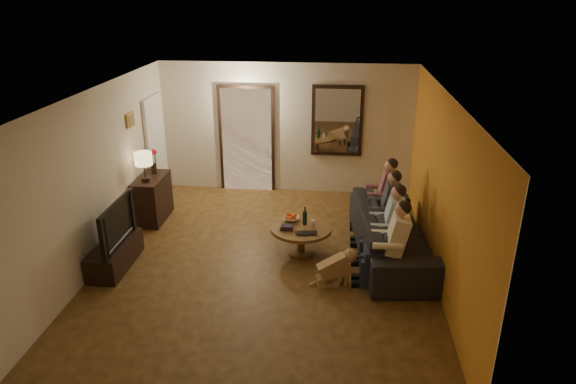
# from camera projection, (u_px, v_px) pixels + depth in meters

# --- Properties ---
(floor) EXTENTS (5.00, 6.00, 0.01)m
(floor) POSITION_uv_depth(u_px,v_px,m) (267.00, 262.00, 7.91)
(floor) COLOR #462A12
(floor) RESTS_ON ground
(ceiling) EXTENTS (5.00, 6.00, 0.01)m
(ceiling) POSITION_uv_depth(u_px,v_px,m) (264.00, 93.00, 6.93)
(ceiling) COLOR white
(ceiling) RESTS_ON back_wall
(back_wall) EXTENTS (5.00, 0.02, 2.60)m
(back_wall) POSITION_uv_depth(u_px,v_px,m) (286.00, 129.00, 10.19)
(back_wall) COLOR beige
(back_wall) RESTS_ON floor
(front_wall) EXTENTS (5.00, 0.02, 2.60)m
(front_wall) POSITION_uv_depth(u_px,v_px,m) (219.00, 301.00, 4.65)
(front_wall) COLOR beige
(front_wall) RESTS_ON floor
(left_wall) EXTENTS (0.02, 6.00, 2.60)m
(left_wall) POSITION_uv_depth(u_px,v_px,m) (100.00, 177.00, 7.65)
(left_wall) COLOR beige
(left_wall) RESTS_ON floor
(right_wall) EXTENTS (0.02, 6.00, 2.60)m
(right_wall) POSITION_uv_depth(u_px,v_px,m) (442.00, 189.00, 7.19)
(right_wall) COLOR beige
(right_wall) RESTS_ON floor
(orange_accent) EXTENTS (0.01, 6.00, 2.60)m
(orange_accent) POSITION_uv_depth(u_px,v_px,m) (441.00, 189.00, 7.19)
(orange_accent) COLOR #C77422
(orange_accent) RESTS_ON right_wall
(kitchen_doorway) EXTENTS (1.00, 0.06, 2.10)m
(kitchen_doorway) POSITION_uv_depth(u_px,v_px,m) (247.00, 140.00, 10.34)
(kitchen_doorway) COLOR #FFE0A5
(kitchen_doorway) RESTS_ON floor
(door_trim) EXTENTS (1.12, 0.04, 2.22)m
(door_trim) POSITION_uv_depth(u_px,v_px,m) (247.00, 140.00, 10.33)
(door_trim) COLOR black
(door_trim) RESTS_ON floor
(fridge_glimpse) EXTENTS (0.45, 0.03, 1.70)m
(fridge_glimpse) POSITION_uv_depth(u_px,v_px,m) (259.00, 148.00, 10.37)
(fridge_glimpse) COLOR silver
(fridge_glimpse) RESTS_ON floor
(mirror_frame) EXTENTS (1.00, 0.05, 1.40)m
(mirror_frame) POSITION_uv_depth(u_px,v_px,m) (337.00, 121.00, 9.98)
(mirror_frame) COLOR black
(mirror_frame) RESTS_ON back_wall
(mirror_glass) EXTENTS (0.86, 0.02, 1.26)m
(mirror_glass) POSITION_uv_depth(u_px,v_px,m) (337.00, 121.00, 9.96)
(mirror_glass) COLOR white
(mirror_glass) RESTS_ON back_wall
(white_door) EXTENTS (0.06, 0.85, 2.04)m
(white_door) POSITION_uv_depth(u_px,v_px,m) (156.00, 149.00, 9.87)
(white_door) COLOR white
(white_door) RESTS_ON floor
(framed_art) EXTENTS (0.03, 0.28, 0.24)m
(framed_art) POSITION_uv_depth(u_px,v_px,m) (130.00, 120.00, 8.64)
(framed_art) COLOR #B28C33
(framed_art) RESTS_ON left_wall
(art_canvas) EXTENTS (0.01, 0.22, 0.18)m
(art_canvas) POSITION_uv_depth(u_px,v_px,m) (131.00, 120.00, 8.64)
(art_canvas) COLOR brown
(art_canvas) RESTS_ON left_wall
(dresser) EXTENTS (0.45, 0.91, 0.81)m
(dresser) POSITION_uv_depth(u_px,v_px,m) (152.00, 198.00, 9.20)
(dresser) COLOR black
(dresser) RESTS_ON floor
(table_lamp) EXTENTS (0.30, 0.30, 0.54)m
(table_lamp) POSITION_uv_depth(u_px,v_px,m) (144.00, 167.00, 8.74)
(table_lamp) COLOR beige
(table_lamp) RESTS_ON dresser
(flower_vase) EXTENTS (0.14, 0.14, 0.44)m
(flower_vase) POSITION_uv_depth(u_px,v_px,m) (153.00, 162.00, 9.17)
(flower_vase) COLOR red
(flower_vase) RESTS_ON dresser
(tv_stand) EXTENTS (0.45, 1.15, 0.38)m
(tv_stand) POSITION_uv_depth(u_px,v_px,m) (115.00, 255.00, 7.71)
(tv_stand) COLOR black
(tv_stand) RESTS_ON floor
(tv) EXTENTS (1.17, 0.15, 0.67)m
(tv) POSITION_uv_depth(u_px,v_px,m) (111.00, 223.00, 7.51)
(tv) COLOR black
(tv) RESTS_ON tv_stand
(sofa) EXTENTS (2.70, 1.28, 0.76)m
(sofa) POSITION_uv_depth(u_px,v_px,m) (392.00, 233.00, 7.98)
(sofa) COLOR black
(sofa) RESTS_ON floor
(person_a) EXTENTS (0.60, 0.40, 1.20)m
(person_a) POSITION_uv_depth(u_px,v_px,m) (392.00, 247.00, 7.07)
(person_a) COLOR tan
(person_a) RESTS_ON sofa
(person_b) EXTENTS (0.60, 0.40, 1.20)m
(person_b) POSITION_uv_depth(u_px,v_px,m) (388.00, 228.00, 7.63)
(person_b) COLOR tan
(person_b) RESTS_ON sofa
(person_c) EXTENTS (0.60, 0.40, 1.20)m
(person_c) POSITION_uv_depth(u_px,v_px,m) (385.00, 212.00, 8.18)
(person_c) COLOR tan
(person_c) RESTS_ON sofa
(person_d) EXTENTS (0.60, 0.40, 1.20)m
(person_d) POSITION_uv_depth(u_px,v_px,m) (382.00, 197.00, 8.73)
(person_d) COLOR tan
(person_d) RESTS_ON sofa
(dog) EXTENTS (0.60, 0.38, 0.56)m
(dog) POSITION_uv_depth(u_px,v_px,m) (335.00, 267.00, 7.21)
(dog) COLOR #966345
(dog) RESTS_ON floor
(coffee_table) EXTENTS (1.13, 1.13, 0.45)m
(coffee_table) POSITION_uv_depth(u_px,v_px,m) (301.00, 240.00, 8.10)
(coffee_table) COLOR brown
(coffee_table) RESTS_ON floor
(bowl) EXTENTS (0.26, 0.26, 0.06)m
(bowl) POSITION_uv_depth(u_px,v_px,m) (291.00, 219.00, 8.22)
(bowl) COLOR white
(bowl) RESTS_ON coffee_table
(oranges) EXTENTS (0.20, 0.20, 0.08)m
(oranges) POSITION_uv_depth(u_px,v_px,m) (291.00, 215.00, 8.20)
(oranges) COLOR #EF5614
(oranges) RESTS_ON bowl
(wine_bottle) EXTENTS (0.07, 0.07, 0.31)m
(wine_bottle) POSITION_uv_depth(u_px,v_px,m) (305.00, 215.00, 8.04)
(wine_bottle) COLOR black
(wine_bottle) RESTS_ON coffee_table
(wine_glass) EXTENTS (0.06, 0.06, 0.10)m
(wine_glass) POSITION_uv_depth(u_px,v_px,m) (313.00, 223.00, 8.02)
(wine_glass) COLOR silver
(wine_glass) RESTS_ON coffee_table
(book_stack) EXTENTS (0.20, 0.15, 0.07)m
(book_stack) POSITION_uv_depth(u_px,v_px,m) (286.00, 227.00, 7.93)
(book_stack) COLOR black
(book_stack) RESTS_ON coffee_table
(laptop) EXTENTS (0.36, 0.26, 0.03)m
(laptop) POSITION_uv_depth(u_px,v_px,m) (306.00, 235.00, 7.74)
(laptop) COLOR black
(laptop) RESTS_ON coffee_table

